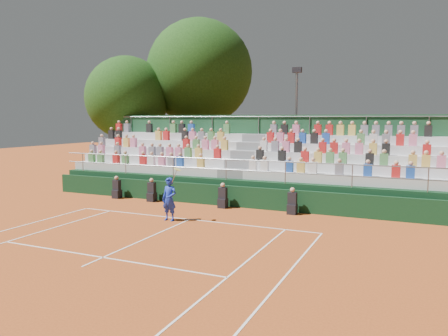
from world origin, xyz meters
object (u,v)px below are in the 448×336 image
at_px(tennis_player, 169,199).
at_px(tree_west, 127,98).
at_px(tree_east, 199,73).
at_px(floodlight_mast, 296,115).

relative_size(tennis_player, tree_west, 0.26).
xyz_separation_m(tree_east, floodlight_mast, (8.05, -1.90, -3.25)).
bearing_deg(tree_east, tree_west, -138.77).
xyz_separation_m(tennis_player, tree_east, (-6.19, 14.80, 6.75)).
bearing_deg(floodlight_mast, tree_west, -172.10).
bearing_deg(tennis_player, tree_east, 112.70).
relative_size(tree_west, tree_east, 0.74).
xyz_separation_m(tennis_player, floodlight_mast, (1.86, 12.90, 3.50)).
bearing_deg(tree_east, floodlight_mast, -13.28).
distance_m(tree_east, floodlight_mast, 8.88).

